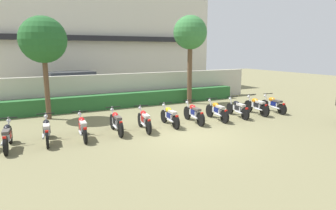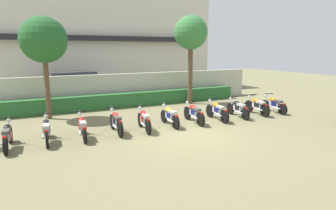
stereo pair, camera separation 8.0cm
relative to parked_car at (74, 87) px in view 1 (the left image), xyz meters
The scene contains 18 objects.
ground 10.05m from the parked_car, 75.06° to the right, with size 60.00×60.00×0.00m, color olive.
building 6.69m from the parked_car, 64.77° to the left, with size 18.25×6.50×7.60m.
compound_wall 3.57m from the parked_car, 43.80° to the right, with size 17.34×0.30×1.84m, color #BCB7A8.
hedge_row 4.12m from the parked_car, 50.90° to the right, with size 13.87×0.70×0.80m, color #28602D.
parked_car is the anchor object (origin of this frame).
tree_near_inspector 5.46m from the parked_car, 113.82° to the right, with size 2.10×2.10×4.71m.
tree_far_side 7.90m from the parked_car, 32.79° to the right, with size 1.96×1.96×5.19m.
motorcycle_in_row_0 9.01m from the parked_car, 113.18° to the right, with size 0.60×1.89×0.96m.
motorcycle_in_row_1 8.49m from the parked_car, 106.01° to the right, with size 0.60×1.90×0.96m.
motorcycle_in_row_2 8.32m from the parked_car, 97.83° to the right, with size 0.60×1.87×0.94m.
motorcycle_in_row_3 8.13m from the parked_car, 88.70° to the right, with size 0.60×1.89×0.97m.
motorcycle_in_row_4 8.37m from the parked_car, 81.04° to the right, with size 0.60×1.82×0.95m.
motorcycle_in_row_5 8.49m from the parked_car, 72.48° to the right, with size 0.60×1.79×0.95m.
motorcycle_in_row_6 8.94m from the parked_car, 65.17° to the right, with size 0.60×1.96×0.96m.
motorcycle_in_row_7 9.57m from the parked_car, 58.65° to the right, with size 0.60×1.93×0.96m.
motorcycle_in_row_8 10.24m from the parked_car, 52.42° to the right, with size 0.60×1.90×0.94m.
motorcycle_in_row_9 11.03m from the parked_car, 47.31° to the right, with size 0.60×1.86×0.97m.
motorcycle_in_row_10 11.86m from the parked_car, 43.35° to the right, with size 0.60×1.82×0.94m.
Camera 1 is at (-5.66, -9.16, 3.21)m, focal length 31.18 mm.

